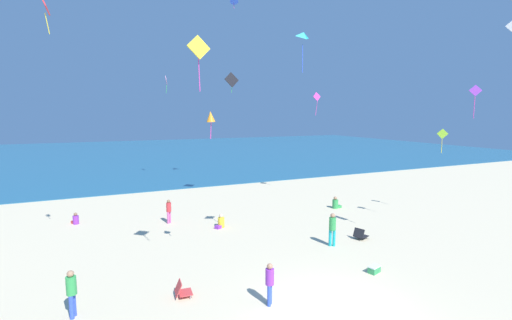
# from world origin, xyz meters

# --- Properties ---
(ground_plane) EXTENTS (120.00, 120.00, 0.00)m
(ground_plane) POSITION_xyz_m (0.00, 10.00, 0.00)
(ground_plane) COLOR beige
(ocean_water) EXTENTS (120.00, 60.00, 0.05)m
(ocean_water) POSITION_xyz_m (0.00, 50.87, 0.03)
(ocean_water) COLOR #236084
(ocean_water) RESTS_ON ground_plane
(beach_chair_far_left) EXTENTS (0.61, 0.59, 0.58)m
(beach_chair_far_left) POSITION_xyz_m (-4.23, 3.04, 0.25)
(beach_chair_far_left) COLOR #D13D3D
(beach_chair_far_left) RESTS_ON ground_plane
(beach_chair_far_right) EXTENTS (0.82, 0.75, 0.58)m
(beach_chair_far_right) POSITION_xyz_m (5.32, 5.04, 0.24)
(beach_chair_far_right) COLOR black
(beach_chair_far_right) RESTS_ON ground_plane
(cooler_box) EXTENTS (0.58, 0.45, 0.28)m
(cooler_box) POSITION_xyz_m (3.23, 1.78, 0.14)
(cooler_box) COLOR #339956
(cooler_box) RESTS_ON ground_plane
(person_1) EXTENTS (0.39, 0.39, 1.54)m
(person_1) POSITION_xyz_m (-7.60, 3.21, 0.89)
(person_1) COLOR blue
(person_1) RESTS_ON ground_plane
(person_2) EXTENTS (0.51, 0.61, 0.68)m
(person_2) POSITION_xyz_m (-8.05, 13.81, 0.25)
(person_2) COLOR purple
(person_2) RESTS_ON ground_plane
(person_3) EXTENTS (0.40, 0.40, 1.41)m
(person_3) POSITION_xyz_m (-3.07, 11.72, 0.81)
(person_3) COLOR #D8599E
(person_3) RESTS_ON ground_plane
(person_4) EXTENTS (0.40, 0.40, 1.44)m
(person_4) POSITION_xyz_m (-1.67, 1.34, 0.83)
(person_4) COLOR blue
(person_4) RESTS_ON ground_plane
(person_5) EXTENTS (0.44, 0.44, 1.62)m
(person_5) POSITION_xyz_m (3.44, 4.87, 0.94)
(person_5) COLOR #19ADB2
(person_5) RESTS_ON ground_plane
(person_7) EXTENTS (0.67, 0.41, 0.81)m
(person_7) POSITION_xyz_m (7.86, 10.47, 0.30)
(person_7) COLOR green
(person_7) RESTS_ON ground_plane
(person_8) EXTENTS (0.69, 0.60, 0.77)m
(person_8) POSITION_xyz_m (-0.56, 9.76, 0.28)
(person_8) COLOR yellow
(person_8) RESTS_ON ground_plane
(kite_black) EXTENTS (1.08, 0.31, 1.39)m
(kite_black) POSITION_xyz_m (1.88, 14.40, 8.64)
(kite_black) COLOR black
(kite_pink) EXTENTS (0.18, 0.84, 1.59)m
(kite_pink) POSITION_xyz_m (-0.61, 25.00, 9.38)
(kite_pink) COLOR pink
(kite_purple) EXTENTS (0.44, 0.44, 1.67)m
(kite_purple) POSITION_xyz_m (10.71, 3.26, 7.39)
(kite_purple) COLOR purple
(kite_teal) EXTENTS (0.65, 0.56, 1.60)m
(kite_teal) POSITION_xyz_m (0.88, 3.61, 9.35)
(kite_teal) COLOR #1EADAD
(kite_magenta) EXTENTS (0.68, 0.19, 1.71)m
(kite_magenta) POSITION_xyz_m (8.36, 13.77, 7.54)
(kite_magenta) COLOR #DB3DA8
(kite_yellow) EXTENTS (0.83, 0.26, 1.84)m
(kite_yellow) POSITION_xyz_m (-3.43, 3.11, 8.44)
(kite_yellow) COLOR yellow
(kite_orange) EXTENTS (0.50, 0.49, 1.09)m
(kite_orange) POSITION_xyz_m (-2.55, 4.80, 6.22)
(kite_orange) COLOR orange
(kite_red) EXTENTS (0.25, 0.61, 1.26)m
(kite_red) POSITION_xyz_m (-8.14, 7.38, 10.27)
(kite_red) COLOR red
(kite_lime) EXTENTS (0.45, 0.50, 1.50)m
(kite_lime) POSITION_xyz_m (12.58, 6.40, 5.07)
(kite_lime) COLOR #99DB33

